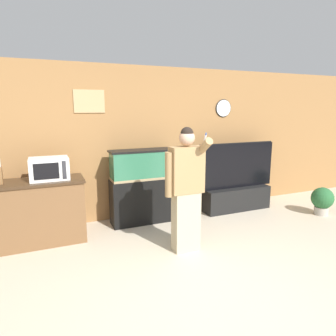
% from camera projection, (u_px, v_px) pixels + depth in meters
% --- Properties ---
extents(ground_plane, '(18.00, 18.00, 0.00)m').
position_uv_depth(ground_plane, '(225.00, 300.00, 3.02)').
color(ground_plane, beige).
extents(wall_back_paneled, '(10.00, 0.08, 2.60)m').
position_uv_depth(wall_back_paneled, '(141.00, 143.00, 5.21)').
color(wall_back_paneled, olive).
rests_on(wall_back_paneled, ground_plane).
extents(counter_island, '(1.25, 0.57, 0.92)m').
position_uv_depth(counter_island, '(39.00, 212.00, 4.23)').
color(counter_island, brown).
rests_on(counter_island, ground_plane).
extents(microwave, '(0.52, 0.36, 0.31)m').
position_uv_depth(microwave, '(49.00, 169.00, 4.18)').
color(microwave, white).
rests_on(microwave, counter_island).
extents(aquarium_on_stand, '(1.14, 0.36, 1.24)m').
position_uv_depth(aquarium_on_stand, '(145.00, 186.00, 4.99)').
color(aquarium_on_stand, black).
rests_on(aquarium_on_stand, ground_plane).
extents(tv_on_stand, '(1.59, 0.40, 1.28)m').
position_uv_depth(tv_on_stand, '(236.00, 190.00, 5.67)').
color(tv_on_stand, black).
rests_on(tv_on_stand, ground_plane).
extents(person_standing, '(0.53, 0.40, 1.67)m').
position_uv_depth(person_standing, '(186.00, 188.00, 3.93)').
color(person_standing, '#BCAD89').
rests_on(person_standing, ground_plane).
extents(potted_plant, '(0.39, 0.39, 0.51)m').
position_uv_depth(potted_plant, '(322.00, 200.00, 5.39)').
color(potted_plant, '#B2A899').
rests_on(potted_plant, ground_plane).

